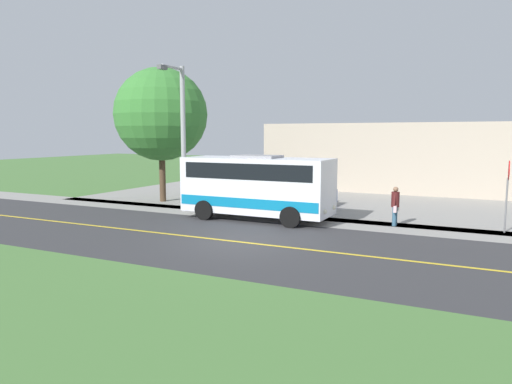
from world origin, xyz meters
TOP-DOWN VIEW (x-y plane):
  - ground_plane at (0.00, 0.00)m, footprint 120.00×120.00m
  - road_surface at (0.00, 0.00)m, footprint 8.00×100.00m
  - sidewalk at (-5.20, 0.00)m, footprint 2.40×100.00m
  - parking_lot_surface at (-12.40, 3.00)m, footprint 14.00×36.00m
  - road_centre_line at (0.00, 0.00)m, footprint 0.16×100.00m
  - shuttle_bus_front at (-4.49, -1.45)m, footprint 2.62×6.96m
  - pedestrian_with_bags at (-5.68, 4.54)m, footprint 0.72×0.34m
  - stop_sign at (-6.10, 8.75)m, footprint 0.76×0.07m
  - street_light_pole at (-4.87, -5.82)m, footprint 1.97×0.24m
  - parked_car_near at (-9.58, -1.54)m, footprint 2.09×4.44m
  - tree_curbside at (-7.40, -8.99)m, footprint 5.31×5.31m
  - commercial_building at (-21.40, 4.42)m, footprint 10.00×22.16m

SIDE VIEW (x-z plane):
  - ground_plane at x=0.00m, z-range 0.00..0.00m
  - sidewalk at x=-5.20m, z-range 0.00..0.01m
  - parking_lot_surface at x=-12.40m, z-range 0.00..0.01m
  - road_surface at x=0.00m, z-range 0.00..0.01m
  - road_centre_line at x=0.00m, z-range 0.01..0.01m
  - parked_car_near at x=-9.58m, z-range -0.04..1.41m
  - pedestrian_with_bags at x=-5.68m, z-range 0.06..1.75m
  - shuttle_bus_front at x=-4.49m, z-range 0.15..3.10m
  - stop_sign at x=-6.10m, z-range 0.52..3.40m
  - commercial_building at x=-21.40m, z-range 0.00..4.65m
  - street_light_pole at x=-4.87m, z-range 0.40..7.64m
  - tree_curbside at x=-7.40m, z-range 1.18..8.87m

